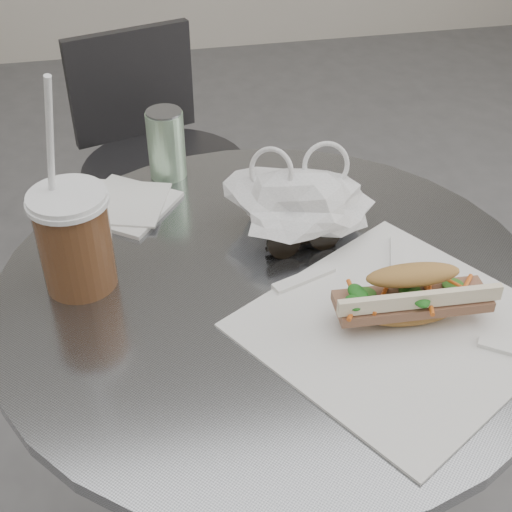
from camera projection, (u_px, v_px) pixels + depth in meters
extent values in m
cylinder|color=slate|center=(269.00, 453.00, 1.20)|extent=(0.08, 0.08, 0.71)
cylinder|color=slate|center=(272.00, 288.00, 0.98)|extent=(0.76, 0.76, 0.02)
cylinder|color=#2D2D30|center=(178.00, 313.00, 2.01)|extent=(0.36, 0.36, 0.02)
cylinder|color=#2D2D30|center=(172.00, 249.00, 1.88)|extent=(0.06, 0.06, 0.48)
cylinder|color=#2D2D30|center=(165.00, 170.00, 1.73)|extent=(0.40, 0.40, 0.02)
cube|color=#2D2D30|center=(132.00, 84.00, 1.78)|extent=(0.31, 0.12, 0.28)
cube|color=white|center=(399.00, 326.00, 0.90)|extent=(0.46, 0.45, 0.00)
ellipsoid|color=#AC7341|center=(410.00, 313.00, 0.90)|extent=(0.24, 0.09, 0.03)
cube|color=brown|center=(412.00, 301.00, 0.89)|extent=(0.20, 0.07, 0.01)
ellipsoid|color=#AC7341|center=(412.00, 279.00, 0.88)|extent=(0.24, 0.10, 0.04)
cylinder|color=brown|center=(76.00, 244.00, 0.94)|extent=(0.10, 0.10, 0.13)
cylinder|color=white|center=(67.00, 198.00, 0.89)|extent=(0.11, 0.11, 0.01)
cylinder|color=white|center=(51.00, 162.00, 0.87)|extent=(0.05, 0.06, 0.24)
cylinder|color=black|center=(284.00, 242.00, 1.01)|extent=(0.05, 0.02, 0.05)
cylinder|color=black|center=(324.00, 234.00, 1.03)|extent=(0.05, 0.02, 0.05)
cube|color=black|center=(304.00, 241.00, 1.02)|extent=(0.02, 0.01, 0.00)
cube|color=white|center=(125.00, 205.00, 1.12)|extent=(0.19, 0.19, 0.01)
cube|color=white|center=(124.00, 203.00, 1.12)|extent=(0.16, 0.16, 0.00)
cylinder|color=#5DA05F|center=(166.00, 145.00, 1.17)|extent=(0.06, 0.06, 0.11)
cylinder|color=slate|center=(164.00, 112.00, 1.13)|extent=(0.06, 0.06, 0.00)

